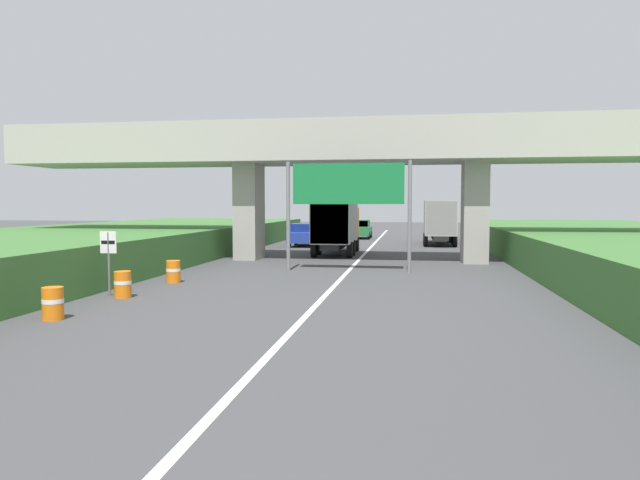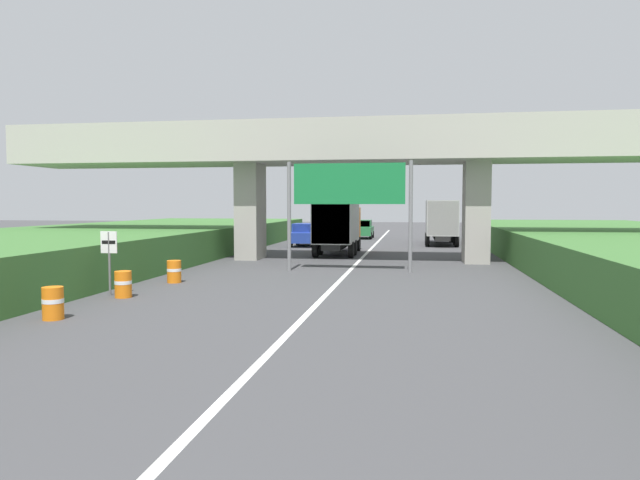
{
  "view_description": "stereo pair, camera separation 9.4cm",
  "coord_description": "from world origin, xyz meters",
  "px_view_note": "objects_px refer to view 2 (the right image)",
  "views": [
    {
      "loc": [
        2.92,
        -1.66,
        3.16
      ],
      "look_at": [
        0.0,
        16.65,
        2.0
      ],
      "focal_mm": 32.13,
      "sensor_mm": 36.0,
      "label": 1
    },
    {
      "loc": [
        3.02,
        -1.64,
        3.16
      ],
      "look_at": [
        0.0,
        16.65,
        2.0
      ],
      "focal_mm": 32.13,
      "sensor_mm": 36.0,
      "label": 2
    }
  ],
  "objects_px": {
    "construction_barrel_2": "(123,284)",
    "construction_barrel_3": "(174,271)",
    "truck_orange": "(338,224)",
    "construction_barrel_1": "(53,303)",
    "car_green": "(363,229)",
    "truck_black": "(441,220)",
    "speed_limit_sign": "(109,253)",
    "car_blue": "(305,235)",
    "overhead_highway_sign": "(349,191)"
  },
  "relations": [
    {
      "from": "truck_black",
      "to": "car_blue",
      "type": "height_order",
      "value": "truck_black"
    },
    {
      "from": "construction_barrel_2",
      "to": "construction_barrel_3",
      "type": "distance_m",
      "value": 3.77
    },
    {
      "from": "speed_limit_sign",
      "to": "construction_barrel_2",
      "type": "relative_size",
      "value": 2.48
    },
    {
      "from": "speed_limit_sign",
      "to": "construction_barrel_1",
      "type": "distance_m",
      "value": 4.31
    },
    {
      "from": "construction_barrel_3",
      "to": "construction_barrel_1",
      "type": "bearing_deg",
      "value": -91.66
    },
    {
      "from": "speed_limit_sign",
      "to": "car_blue",
      "type": "height_order",
      "value": "speed_limit_sign"
    },
    {
      "from": "car_blue",
      "to": "construction_barrel_1",
      "type": "xyz_separation_m",
      "value": [
        -1.58,
        -28.32,
        -0.4
      ]
    },
    {
      "from": "overhead_highway_sign",
      "to": "construction_barrel_1",
      "type": "relative_size",
      "value": 6.53
    },
    {
      "from": "truck_black",
      "to": "construction_barrel_3",
      "type": "bearing_deg",
      "value": -115.81
    },
    {
      "from": "truck_orange",
      "to": "construction_barrel_2",
      "type": "relative_size",
      "value": 8.11
    },
    {
      "from": "truck_orange",
      "to": "car_green",
      "type": "xyz_separation_m",
      "value": [
        0.04,
        17.06,
        -1.08
      ]
    },
    {
      "from": "construction_barrel_3",
      "to": "truck_orange",
      "type": "bearing_deg",
      "value": 71.09
    },
    {
      "from": "speed_limit_sign",
      "to": "car_blue",
      "type": "xyz_separation_m",
      "value": [
        2.24,
        24.18,
        -0.62
      ]
    },
    {
      "from": "truck_orange",
      "to": "construction_barrel_3",
      "type": "bearing_deg",
      "value": -108.91
    },
    {
      "from": "overhead_highway_sign",
      "to": "speed_limit_sign",
      "type": "xyz_separation_m",
      "value": [
        -7.4,
        -8.28,
        -2.32
      ]
    },
    {
      "from": "truck_black",
      "to": "car_green",
      "type": "height_order",
      "value": "truck_black"
    },
    {
      "from": "overhead_highway_sign",
      "to": "truck_orange",
      "type": "distance_m",
      "value": 9.5
    },
    {
      "from": "truck_orange",
      "to": "car_green",
      "type": "relative_size",
      "value": 1.78
    },
    {
      "from": "truck_black",
      "to": "construction_barrel_3",
      "type": "relative_size",
      "value": 8.11
    },
    {
      "from": "car_green",
      "to": "construction_barrel_3",
      "type": "xyz_separation_m",
      "value": [
        -4.85,
        -31.11,
        -0.4
      ]
    },
    {
      "from": "truck_black",
      "to": "car_green",
      "type": "xyz_separation_m",
      "value": [
        -6.74,
        7.14,
        -1.08
      ]
    },
    {
      "from": "truck_black",
      "to": "car_blue",
      "type": "distance_m",
      "value": 10.77
    },
    {
      "from": "overhead_highway_sign",
      "to": "truck_orange",
      "type": "xyz_separation_m",
      "value": [
        -1.7,
        9.16,
        -1.86
      ]
    },
    {
      "from": "car_blue",
      "to": "construction_barrel_3",
      "type": "bearing_deg",
      "value": -93.75
    },
    {
      "from": "car_green",
      "to": "construction_barrel_2",
      "type": "height_order",
      "value": "car_green"
    },
    {
      "from": "truck_black",
      "to": "construction_barrel_1",
      "type": "xyz_separation_m",
      "value": [
        -11.81,
        -31.51,
        -1.47
      ]
    },
    {
      "from": "car_green",
      "to": "truck_orange",
      "type": "bearing_deg",
      "value": -90.12
    },
    {
      "from": "speed_limit_sign",
      "to": "construction_barrel_2",
      "type": "height_order",
      "value": "speed_limit_sign"
    },
    {
      "from": "truck_orange",
      "to": "truck_black",
      "type": "distance_m",
      "value": 12.02
    },
    {
      "from": "truck_black",
      "to": "construction_barrel_2",
      "type": "height_order",
      "value": "truck_black"
    },
    {
      "from": "car_blue",
      "to": "construction_barrel_3",
      "type": "height_order",
      "value": "car_blue"
    },
    {
      "from": "construction_barrel_2",
      "to": "car_blue",
      "type": "bearing_deg",
      "value": 86.41
    },
    {
      "from": "speed_limit_sign",
      "to": "car_blue",
      "type": "bearing_deg",
      "value": 84.7
    },
    {
      "from": "construction_barrel_2",
      "to": "construction_barrel_3",
      "type": "relative_size",
      "value": 1.0
    },
    {
      "from": "truck_orange",
      "to": "construction_barrel_1",
      "type": "xyz_separation_m",
      "value": [
        -5.03,
        -21.58,
        -1.47
      ]
    },
    {
      "from": "construction_barrel_1",
      "to": "truck_black",
      "type": "bearing_deg",
      "value": 69.44
    },
    {
      "from": "truck_black",
      "to": "speed_limit_sign",
      "type": "bearing_deg",
      "value": -114.51
    },
    {
      "from": "truck_black",
      "to": "construction_barrel_3",
      "type": "height_order",
      "value": "truck_black"
    },
    {
      "from": "speed_limit_sign",
      "to": "construction_barrel_3",
      "type": "distance_m",
      "value": 3.65
    },
    {
      "from": "speed_limit_sign",
      "to": "construction_barrel_3",
      "type": "xyz_separation_m",
      "value": [
        0.88,
        3.39,
        -1.02
      ]
    },
    {
      "from": "construction_barrel_1",
      "to": "construction_barrel_3",
      "type": "bearing_deg",
      "value": 88.34
    },
    {
      "from": "speed_limit_sign",
      "to": "construction_barrel_1",
      "type": "bearing_deg",
      "value": -80.93
    },
    {
      "from": "car_green",
      "to": "construction_barrel_1",
      "type": "bearing_deg",
      "value": -97.48
    },
    {
      "from": "overhead_highway_sign",
      "to": "construction_barrel_3",
      "type": "bearing_deg",
      "value": -143.11
    },
    {
      "from": "truck_orange",
      "to": "car_blue",
      "type": "distance_m",
      "value": 7.65
    },
    {
      "from": "overhead_highway_sign",
      "to": "construction_barrel_2",
      "type": "relative_size",
      "value": 6.53
    },
    {
      "from": "speed_limit_sign",
      "to": "car_green",
      "type": "xyz_separation_m",
      "value": [
        5.73,
        34.5,
        -0.62
      ]
    },
    {
      "from": "speed_limit_sign",
      "to": "overhead_highway_sign",
      "type": "bearing_deg",
      "value": 48.22
    },
    {
      "from": "car_green",
      "to": "construction_barrel_2",
      "type": "bearing_deg",
      "value": -98.21
    },
    {
      "from": "speed_limit_sign",
      "to": "truck_black",
      "type": "xyz_separation_m",
      "value": [
        12.48,
        27.37,
        0.46
      ]
    }
  ]
}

